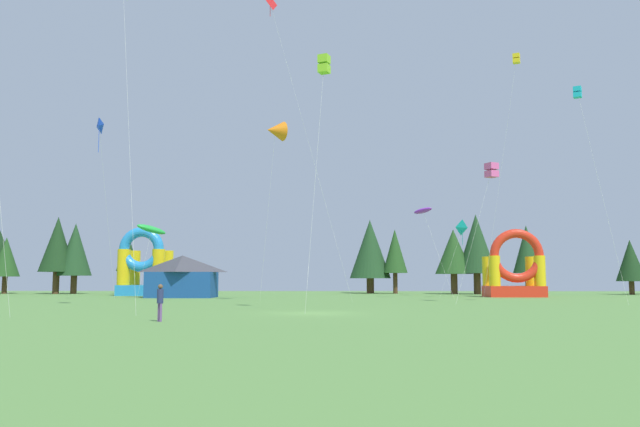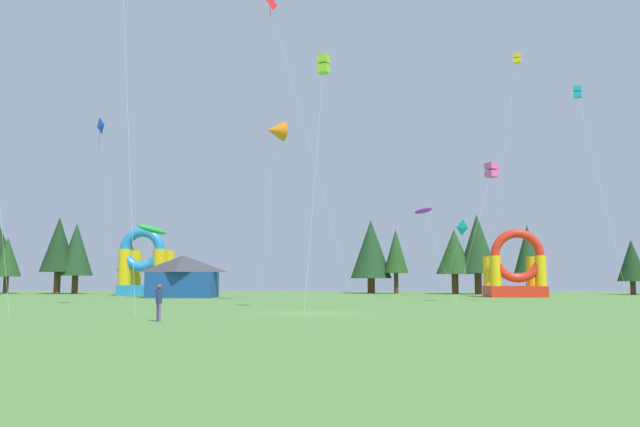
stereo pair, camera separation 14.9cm
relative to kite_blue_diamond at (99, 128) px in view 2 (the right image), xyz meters
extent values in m
plane|color=#5B8C42|center=(18.82, -17.08, -14.46)|extent=(120.00, 120.00, 0.00)
pyramid|color=blue|center=(0.00, -0.04, 0.12)|extent=(0.98, 0.97, 1.04)
cylinder|color=blue|center=(0.05, 0.02, -0.97)|extent=(0.04, 0.04, 2.21)
cylinder|color=silver|center=(0.04, 2.56, -7.16)|extent=(0.03, 5.09, 14.60)
pyramid|color=red|center=(14.46, -1.05, 10.18)|extent=(1.06, 1.23, 1.15)
cylinder|color=red|center=(14.52, -1.10, 9.65)|extent=(0.04, 0.04, 1.11)
cylinder|color=silver|center=(17.90, -0.48, -2.13)|extent=(6.76, 1.25, 24.67)
ellipsoid|color=green|center=(1.90, 9.39, -7.83)|extent=(3.07, 3.12, 1.48)
cylinder|color=silver|center=(1.46, 8.90, -11.14)|extent=(0.91, 1.01, 6.64)
cylinder|color=silver|center=(8.44, -16.99, -4.62)|extent=(2.93, 4.69, 19.69)
cone|color=orange|center=(15.04, -1.15, -0.61)|extent=(2.10, 2.14, 1.64)
cylinder|color=silver|center=(14.32, 0.00, -7.53)|extent=(1.44, 2.32, 13.86)
cube|color=yellow|center=(37.00, 6.84, 7.84)|extent=(0.82, 0.82, 0.40)
cube|color=yellow|center=(37.00, 6.84, 8.33)|extent=(0.82, 0.82, 0.40)
cylinder|color=silver|center=(35.33, 7.56, -3.19)|extent=(3.36, 1.45, 22.55)
cube|color=#8CD826|center=(19.35, -15.31, -0.31)|extent=(0.78, 0.78, 0.49)
cube|color=#8CD826|center=(19.35, -15.31, 0.27)|extent=(0.78, 0.78, 0.49)
cylinder|color=silver|center=(18.87, -16.56, -7.24)|extent=(0.98, 2.51, 14.45)
ellipsoid|color=purple|center=(28.13, 8.05, -6.22)|extent=(1.94, 1.91, 0.84)
cylinder|color=silver|center=(29.32, 6.97, -10.34)|extent=(2.40, 2.17, 8.24)
cube|color=#EA599E|center=(32.02, -2.84, -4.55)|extent=(1.08, 1.08, 0.50)
cube|color=#EA599E|center=(32.02, -2.84, -3.95)|extent=(1.08, 1.08, 0.50)
cylinder|color=silver|center=(30.36, -3.76, -9.36)|extent=(3.34, 1.87, 10.21)
cube|color=#19B7CC|center=(38.28, -4.29, 1.22)|extent=(0.76, 0.76, 0.38)
cube|color=#19B7CC|center=(38.28, -4.29, 1.67)|extent=(0.76, 0.76, 0.38)
cylinder|color=silver|center=(39.50, -4.95, -6.51)|extent=(2.45, 1.35, 15.91)
pyramid|color=#0C7F7A|center=(32.14, 9.54, -7.80)|extent=(1.14, 0.90, 1.14)
cylinder|color=#0C7F7A|center=(32.09, 9.61, -8.58)|extent=(0.04, 0.04, 1.59)
cylinder|color=silver|center=(30.98, 9.86, -11.13)|extent=(2.23, 0.52, 6.68)
cylinder|color=#724C8C|center=(12.30, -23.69, -14.07)|extent=(0.16, 0.16, 0.79)
cylinder|color=#724C8C|center=(12.41, -23.80, -14.07)|extent=(0.16, 0.16, 0.79)
cylinder|color=navy|center=(12.36, -23.74, -13.36)|extent=(0.39, 0.39, 0.62)
sphere|color=brown|center=(12.36, -23.74, -12.95)|extent=(0.21, 0.21, 0.21)
cube|color=#268CD8|center=(-1.31, 18.34, -13.89)|extent=(5.16, 4.86, 1.15)
cylinder|color=yellow|center=(-3.21, 16.59, -11.38)|extent=(1.36, 1.36, 3.88)
cylinder|color=yellow|center=(0.59, 16.59, -11.38)|extent=(1.36, 1.36, 3.88)
cylinder|color=yellow|center=(-3.21, 20.09, -11.38)|extent=(1.36, 1.36, 3.88)
cylinder|color=yellow|center=(0.59, 20.09, -11.38)|extent=(1.36, 1.36, 3.88)
torus|color=#268CD8|center=(-1.31, 16.59, -9.44)|extent=(4.89, 1.09, 4.89)
cube|color=red|center=(38.00, 13.84, -13.91)|extent=(5.60, 4.02, 1.11)
cylinder|color=yellow|center=(35.76, 12.40, -11.84)|extent=(1.12, 1.12, 3.03)
cylinder|color=yellow|center=(40.24, 12.40, -11.84)|extent=(1.12, 1.12, 3.03)
cylinder|color=yellow|center=(35.76, 15.29, -11.84)|extent=(1.12, 1.12, 3.03)
cylinder|color=yellow|center=(40.24, 15.29, -11.84)|extent=(1.12, 1.12, 3.03)
torus|color=red|center=(38.00, 12.40, -10.32)|extent=(5.38, 0.90, 5.38)
cube|color=#19478C|center=(4.73, 10.56, -13.22)|extent=(6.41, 4.05, 2.49)
pyramid|color=#3F3F47|center=(4.73, 10.56, -11.15)|extent=(6.41, 4.05, 1.64)
cylinder|color=#4C331E|center=(-21.13, 25.66, -13.41)|extent=(0.61, 0.61, 2.11)
cone|color=#234C1E|center=(-21.13, 25.66, -9.92)|extent=(3.40, 3.40, 4.86)
cylinder|color=#4C331E|center=(-14.24, 24.63, -13.13)|extent=(0.77, 0.77, 2.67)
cone|color=#193819|center=(-14.24, 24.63, -8.42)|extent=(4.26, 4.26, 6.74)
cylinder|color=#4C331E|center=(-12.28, 25.18, -13.36)|extent=(0.74, 0.74, 2.21)
cone|color=#1E4221|center=(-12.28, 25.18, -9.03)|extent=(4.10, 4.10, 6.44)
cylinder|color=#4C331E|center=(-5.31, 24.07, -13.07)|extent=(0.48, 0.48, 2.78)
cone|color=#193819|center=(-5.31, 24.07, -9.49)|extent=(2.67, 2.67, 4.39)
cylinder|color=#4C331E|center=(24.14, 28.77, -13.52)|extent=(0.94, 0.94, 1.89)
cone|color=#1E4221|center=(24.14, 28.77, -8.86)|extent=(5.20, 5.20, 7.42)
cylinder|color=#4C331E|center=(27.18, 27.59, -13.19)|extent=(0.56, 0.56, 2.55)
cone|color=#234C1E|center=(27.18, 27.59, -9.18)|extent=(3.09, 3.09, 5.47)
cylinder|color=#4C331E|center=(34.04, 25.32, -13.25)|extent=(0.80, 0.80, 2.42)
cone|color=#234C1E|center=(34.04, 25.32, -9.35)|extent=(4.45, 4.45, 5.39)
cylinder|color=#4C331E|center=(36.73, 24.97, -13.22)|extent=(0.83, 0.83, 2.49)
cone|color=#1E4221|center=(36.73, 24.97, -8.42)|extent=(4.60, 4.60, 7.11)
cylinder|color=#4C331E|center=(42.73, 24.99, -13.20)|extent=(0.59, 0.59, 2.52)
cone|color=#1E4221|center=(42.73, 24.99, -9.07)|extent=(3.31, 3.31, 5.75)
cylinder|color=#4C331E|center=(54.03, 22.96, -13.69)|extent=(0.59, 0.59, 1.55)
cone|color=#193819|center=(54.03, 22.96, -10.51)|extent=(3.30, 3.30, 4.81)
camera|label=1|loc=(20.19, -51.27, -12.59)|focal=35.35mm
camera|label=2|loc=(20.34, -51.26, -12.59)|focal=35.35mm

